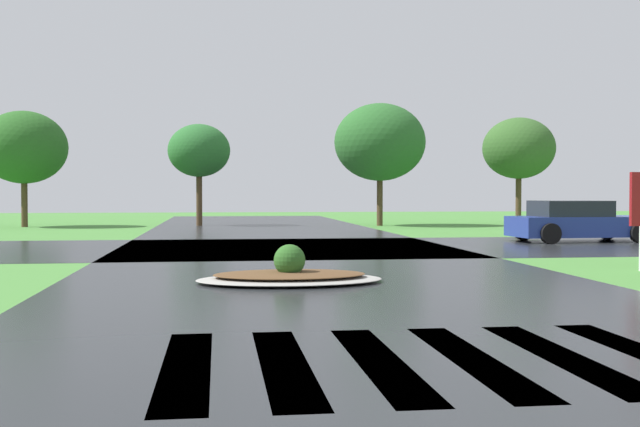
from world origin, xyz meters
TOP-DOWN VIEW (x-y plane):
  - asphalt_roadway at (0.00, 10.00)m, footprint 9.57×80.00m
  - asphalt_cross_road at (0.00, 20.10)m, footprint 90.00×8.61m
  - crosswalk_stripes at (0.00, 4.82)m, footprint 4.95×3.38m
  - median_island at (-0.71, 11.38)m, footprint 3.28×1.99m
  - car_blue_compact at (9.56, 21.71)m, footprint 4.52×2.33m
  - background_treeline at (7.37, 34.28)m, footprint 36.46×5.99m

SIDE VIEW (x-z plane):
  - asphalt_roadway at x=0.00m, z-range 0.00..0.01m
  - asphalt_cross_road at x=0.00m, z-range 0.00..0.01m
  - crosswalk_stripes at x=0.00m, z-range 0.00..0.01m
  - median_island at x=-0.71m, z-range -0.21..0.47m
  - car_blue_compact at x=9.56m, z-range -0.03..1.29m
  - background_treeline at x=7.37m, z-range 0.86..6.87m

